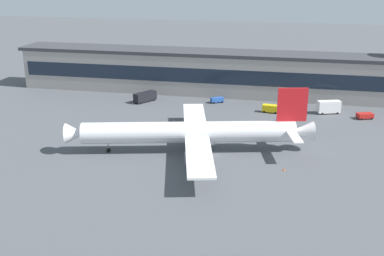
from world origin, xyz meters
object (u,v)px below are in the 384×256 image
object	(u,v)px
crew_van	(271,108)
pushback_tractor	(365,115)
traffic_cone_0	(284,169)
follow_me_car	(217,100)
airliner	(192,132)
catering_truck	(329,107)
fuel_truck	(145,96)

from	to	relation	value
crew_van	pushback_tractor	world-z (taller)	crew_van
traffic_cone_0	follow_me_car	bearing A→B (deg)	114.56
airliner	pushback_tractor	xyz separation A→B (m)	(46.80, 38.07, -4.15)
pushback_tractor	traffic_cone_0	distance (m)	51.12
catering_truck	follow_me_car	xyz separation A→B (m)	(-37.30, 4.93, -1.20)
follow_me_car	traffic_cone_0	size ratio (longest dim) A/B	8.10
pushback_tractor	fuel_truck	bearing A→B (deg)	176.41
fuel_truck	follow_me_car	world-z (taller)	fuel_truck
fuel_truck	pushback_tractor	bearing A→B (deg)	-3.59
pushback_tractor	follow_me_car	xyz separation A→B (m)	(-47.99, 8.37, 0.04)
pushback_tractor	airliner	bearing A→B (deg)	-140.87
airliner	pushback_tractor	bearing A→B (deg)	39.13
airliner	traffic_cone_0	bearing A→B (deg)	-17.49
airliner	crew_van	bearing A→B (deg)	65.23
pushback_tractor	traffic_cone_0	size ratio (longest dim) A/B	9.25
crew_van	fuel_truck	xyz separation A→B (m)	(-43.58, 4.09, 0.42)
catering_truck	fuel_truck	size ratio (longest dim) A/B	0.89
airliner	fuel_truck	world-z (taller)	airliner
airliner	catering_truck	size ratio (longest dim) A/B	8.13
catering_truck	fuel_truck	xyz separation A→B (m)	(-61.90, 1.11, -0.41)
pushback_tractor	follow_me_car	world-z (taller)	follow_me_car
catering_truck	traffic_cone_0	xyz separation A→B (m)	(-12.71, -48.88, -2.00)
follow_me_car	catering_truck	bearing A→B (deg)	-7.53
fuel_truck	follow_me_car	xyz separation A→B (m)	(24.61, 3.81, -0.79)
catering_truck	pushback_tractor	bearing A→B (deg)	-17.82
traffic_cone_0	airliner	bearing A→B (deg)	162.51
fuel_truck	traffic_cone_0	world-z (taller)	fuel_truck
fuel_truck	follow_me_car	bearing A→B (deg)	8.81
pushback_tractor	fuel_truck	world-z (taller)	fuel_truck
catering_truck	fuel_truck	world-z (taller)	catering_truck
crew_van	fuel_truck	bearing A→B (deg)	174.63
crew_van	pushback_tractor	bearing A→B (deg)	-0.90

